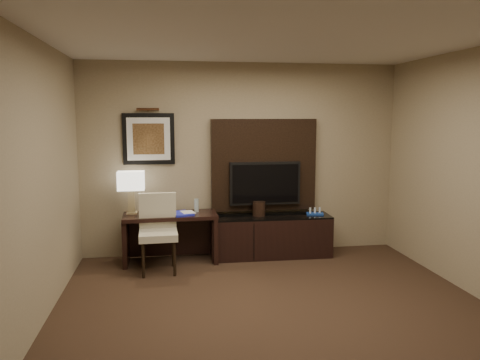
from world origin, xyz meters
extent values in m
cube|color=#2F1E15|center=(0.00, 0.00, -0.01)|extent=(4.50, 5.00, 0.01)
cube|color=silver|center=(0.00, 0.00, 2.70)|extent=(4.50, 5.00, 0.01)
cube|color=gray|center=(0.00, 2.50, 1.35)|extent=(4.50, 0.01, 2.70)
cube|color=gray|center=(0.00, -2.50, 1.35)|extent=(4.50, 0.01, 2.70)
cube|color=gray|center=(-2.25, 0.00, 1.35)|extent=(0.01, 5.00, 2.70)
cube|color=black|center=(-1.03, 2.15, 0.33)|extent=(1.25, 0.56, 0.66)
cube|color=black|center=(0.36, 2.20, 0.29)|extent=(1.69, 0.50, 0.58)
cube|color=black|center=(0.30, 2.44, 1.27)|extent=(1.50, 0.12, 1.30)
cube|color=black|center=(0.30, 2.34, 1.02)|extent=(1.00, 0.08, 0.60)
cube|color=black|center=(-1.30, 2.48, 1.65)|extent=(0.70, 0.04, 0.70)
cylinder|color=#422515|center=(-1.30, 2.44, 2.05)|extent=(0.04, 0.04, 0.30)
cube|color=#1B23B5|center=(-0.89, 2.10, 0.67)|extent=(0.35, 0.40, 0.02)
imported|color=gray|center=(-0.88, 2.12, 0.78)|extent=(0.17, 0.06, 0.23)
cylinder|color=#AABEC0|center=(-0.67, 2.23, 0.75)|extent=(0.07, 0.07, 0.18)
cylinder|color=black|center=(0.20, 2.24, 0.68)|extent=(0.22, 0.22, 0.20)
camera|label=1|loc=(-1.05, -4.05, 1.97)|focal=35.00mm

